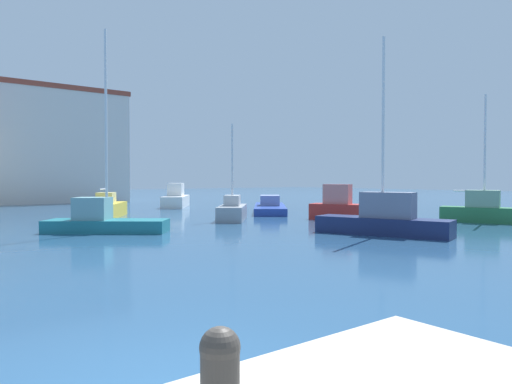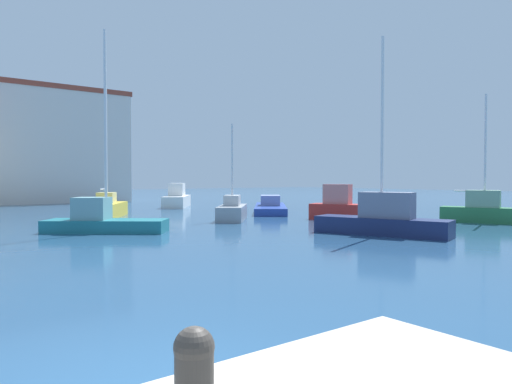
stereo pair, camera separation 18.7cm
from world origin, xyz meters
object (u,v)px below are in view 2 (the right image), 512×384
at_px(sailboat_green_distant_north, 484,210).
at_px(sailboat_grey_mid_harbor, 232,211).
at_px(mooring_bollard, 194,368).
at_px(motorboat_white_outer_mooring, 177,199).
at_px(sailboat_teal_far_right, 103,220).
at_px(motorboat_blue_center_channel, 270,207).
at_px(sailboat_yellow_inner_mooring, 107,208).
at_px(sailboat_navy_near_pier, 383,219).
at_px(motorboat_red_distant_east, 346,208).

bearing_deg(sailboat_green_distant_north, sailboat_grey_mid_harbor, 135.00).
relative_size(mooring_bollard, motorboat_white_outer_mooring, 0.10).
height_order(mooring_bollard, motorboat_white_outer_mooring, motorboat_white_outer_mooring).
bearing_deg(sailboat_teal_far_right, motorboat_white_outer_mooring, 52.02).
distance_m(sailboat_grey_mid_harbor, motorboat_white_outer_mooring, 14.01).
bearing_deg(sailboat_grey_mid_harbor, sailboat_green_distant_north, -45.00).
relative_size(sailboat_green_distant_north, motorboat_blue_center_channel, 0.88).
bearing_deg(sailboat_green_distant_north, mooring_bollard, -157.02).
bearing_deg(mooring_bollard, sailboat_yellow_inner_mooring, 71.10).
xyz_separation_m(sailboat_green_distant_north, motorboat_white_outer_mooring, (-6.44, 23.55, 0.01)).
height_order(mooring_bollard, sailboat_yellow_inner_mooring, sailboat_yellow_inner_mooring).
distance_m(mooring_bollard, motorboat_white_outer_mooring, 38.31).
xyz_separation_m(sailboat_green_distant_north, sailboat_navy_near_pier, (-9.10, -0.15, -0.03)).
distance_m(sailboat_grey_mid_harbor, sailboat_yellow_inner_mooring, 8.28).
distance_m(mooring_bollard, motorboat_red_distant_east, 25.41).
bearing_deg(sailboat_teal_far_right, motorboat_blue_center_channel, 20.81).
bearing_deg(motorboat_red_distant_east, motorboat_blue_center_channel, 84.69).
xyz_separation_m(mooring_bollard, sailboat_grey_mid_harbor, (14.34, 20.32, -0.65)).
distance_m(sailboat_yellow_inner_mooring, sailboat_navy_near_pier, 17.68).
bearing_deg(sailboat_navy_near_pier, sailboat_yellow_inner_mooring, 110.09).
xyz_separation_m(sailboat_grey_mid_harbor, sailboat_navy_near_pier, (0.90, -10.15, 0.13)).
relative_size(sailboat_yellow_inner_mooring, motorboat_blue_center_channel, 1.02).
bearing_deg(motorboat_blue_center_channel, motorboat_red_distant_east, -95.31).
height_order(motorboat_blue_center_channel, sailboat_teal_far_right, sailboat_teal_far_right).
bearing_deg(motorboat_blue_center_channel, sailboat_green_distant_north, -73.80).
xyz_separation_m(motorboat_red_distant_east, sailboat_grey_mid_harbor, (-5.26, 4.15, -0.15)).
relative_size(motorboat_red_distant_east, sailboat_navy_near_pier, 0.54).
xyz_separation_m(sailboat_yellow_inner_mooring, sailboat_teal_far_right, (-3.16, -8.13, -0.02)).
height_order(sailboat_yellow_inner_mooring, sailboat_navy_near_pier, sailboat_navy_near_pier).
xyz_separation_m(mooring_bollard, sailboat_yellow_inner_mooring, (9.17, 26.77, -0.62)).
height_order(mooring_bollard, sailboat_teal_far_right, sailboat_teal_far_right).
bearing_deg(sailboat_navy_near_pier, sailboat_grey_mid_harbor, 95.06).
bearing_deg(sailboat_yellow_inner_mooring, motorboat_blue_center_channel, -13.52).
xyz_separation_m(sailboat_grey_mid_harbor, motorboat_blue_center_channel, (5.99, 3.77, -0.18)).
bearing_deg(motorboat_red_distant_east, motorboat_white_outer_mooring, 95.51).
distance_m(motorboat_blue_center_channel, motorboat_white_outer_mooring, 10.09).
bearing_deg(motorboat_white_outer_mooring, sailboat_green_distant_north, -74.70).
bearing_deg(motorboat_red_distant_east, sailboat_yellow_inner_mooring, 134.53).
distance_m(mooring_bollard, sailboat_navy_near_pier, 18.33).
bearing_deg(sailboat_grey_mid_harbor, motorboat_blue_center_channel, 32.18).
bearing_deg(sailboat_grey_mid_harbor, sailboat_yellow_inner_mooring, 128.71).
distance_m(sailboat_green_distant_north, sailboat_yellow_inner_mooring, 22.38).
bearing_deg(motorboat_red_distant_east, sailboat_teal_far_right, 169.69).
bearing_deg(motorboat_white_outer_mooring, sailboat_grey_mid_harbor, -104.69).
bearing_deg(sailboat_grey_mid_harbor, mooring_bollard, -125.22).
height_order(sailboat_green_distant_north, sailboat_yellow_inner_mooring, sailboat_yellow_inner_mooring).
bearing_deg(motorboat_red_distant_east, sailboat_green_distant_north, -50.99).
xyz_separation_m(mooring_bollard, sailboat_teal_far_right, (6.00, 18.64, -0.64)).
height_order(sailboat_grey_mid_harbor, sailboat_teal_far_right, sailboat_teal_far_right).
bearing_deg(motorboat_blue_center_channel, mooring_bollard, -130.17).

